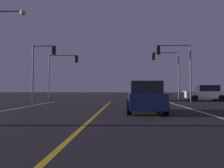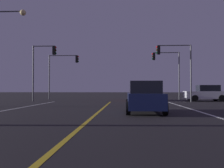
{
  "view_description": "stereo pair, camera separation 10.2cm",
  "coord_description": "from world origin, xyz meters",
  "px_view_note": "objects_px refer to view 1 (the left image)",
  "views": [
    {
      "loc": [
        1.4,
        1.61,
        1.29
      ],
      "look_at": [
        0.32,
        23.55,
        1.72
      ],
      "focal_mm": 40.2,
      "sensor_mm": 36.0,
      "label": 1
    },
    {
      "loc": [
        1.5,
        1.61,
        1.29
      ],
      "look_at": [
        0.32,
        23.55,
        1.72
      ],
      "focal_mm": 40.2,
      "sensor_mm": 36.0,
      "label": 2
    }
  ],
  "objects_px": {
    "traffic_light_near_right": "(174,59)",
    "traffic_light_far_left": "(63,66)",
    "traffic_light_near_left": "(44,60)",
    "car_lead_same_lane": "(145,98)",
    "traffic_light_far_right": "(166,64)",
    "street_lamp_left_mid": "(4,44)",
    "car_crossing_side": "(206,93)",
    "car_ahead_far": "(138,93)"
  },
  "relations": [
    {
      "from": "car_lead_same_lane",
      "to": "traffic_light_far_right",
      "type": "height_order",
      "value": "traffic_light_far_right"
    },
    {
      "from": "car_lead_same_lane",
      "to": "traffic_light_near_left",
      "type": "xyz_separation_m",
      "value": [
        -9.48,
        11.81,
        3.42
      ]
    },
    {
      "from": "traffic_light_near_left",
      "to": "traffic_light_far_right",
      "type": "xyz_separation_m",
      "value": [
        13.46,
        5.5,
        0.06
      ]
    },
    {
      "from": "traffic_light_near_right",
      "to": "traffic_light_near_left",
      "type": "xyz_separation_m",
      "value": [
        -13.38,
        0.0,
        -0.02
      ]
    },
    {
      "from": "traffic_light_near_right",
      "to": "street_lamp_left_mid",
      "type": "height_order",
      "value": "street_lamp_left_mid"
    },
    {
      "from": "traffic_light_near_right",
      "to": "street_lamp_left_mid",
      "type": "relative_size",
      "value": 0.81
    },
    {
      "from": "car_lead_same_lane",
      "to": "car_ahead_far",
      "type": "distance_m",
      "value": 14.44
    },
    {
      "from": "traffic_light_far_right",
      "to": "traffic_light_far_left",
      "type": "xyz_separation_m",
      "value": [
        -12.78,
        0.0,
        -0.16
      ]
    },
    {
      "from": "car_ahead_far",
      "to": "traffic_light_far_right",
      "type": "bearing_deg",
      "value": -51.47
    },
    {
      "from": "car_ahead_far",
      "to": "street_lamp_left_mid",
      "type": "bearing_deg",
      "value": 135.23
    },
    {
      "from": "car_ahead_far",
      "to": "street_lamp_left_mid",
      "type": "height_order",
      "value": "street_lamp_left_mid"
    },
    {
      "from": "car_ahead_far",
      "to": "traffic_light_far_right",
      "type": "distance_m",
      "value": 5.77
    },
    {
      "from": "car_lead_same_lane",
      "to": "street_lamp_left_mid",
      "type": "height_order",
      "value": "street_lamp_left_mid"
    },
    {
      "from": "car_crossing_side",
      "to": "traffic_light_near_right",
      "type": "height_order",
      "value": "traffic_light_near_right"
    },
    {
      "from": "traffic_light_far_left",
      "to": "traffic_light_near_right",
      "type": "bearing_deg",
      "value": -23.43
    },
    {
      "from": "car_lead_same_lane",
      "to": "traffic_light_near_right",
      "type": "bearing_deg",
      "value": -18.25
    },
    {
      "from": "car_crossing_side",
      "to": "traffic_light_far_right",
      "type": "distance_m",
      "value": 6.37
    },
    {
      "from": "car_lead_same_lane",
      "to": "car_crossing_side",
      "type": "distance_m",
      "value": 15.23
    },
    {
      "from": "traffic_light_near_left",
      "to": "street_lamp_left_mid",
      "type": "distance_m",
      "value": 7.73
    },
    {
      "from": "car_crossing_side",
      "to": "street_lamp_left_mid",
      "type": "xyz_separation_m",
      "value": [
        -17.35,
        -9.18,
        3.77
      ]
    },
    {
      "from": "traffic_light_far_right",
      "to": "traffic_light_far_left",
      "type": "bearing_deg",
      "value": 0.0
    },
    {
      "from": "traffic_light_near_left",
      "to": "traffic_light_far_left",
      "type": "bearing_deg",
      "value": 82.92
    },
    {
      "from": "car_crossing_side",
      "to": "car_ahead_far",
      "type": "relative_size",
      "value": 1.0
    },
    {
      "from": "traffic_light_near_left",
      "to": "traffic_light_far_left",
      "type": "relative_size",
      "value": 1.04
    },
    {
      "from": "traffic_light_near_right",
      "to": "traffic_light_far_right",
      "type": "relative_size",
      "value": 0.99
    },
    {
      "from": "car_ahead_far",
      "to": "traffic_light_far_left",
      "type": "relative_size",
      "value": 0.78
    },
    {
      "from": "car_lead_same_lane",
      "to": "street_lamp_left_mid",
      "type": "distance_m",
      "value": 11.35
    },
    {
      "from": "car_crossing_side",
      "to": "traffic_light_near_right",
      "type": "distance_m",
      "value": 5.18
    },
    {
      "from": "traffic_light_far_right",
      "to": "traffic_light_near_left",
      "type": "bearing_deg",
      "value": 22.23
    },
    {
      "from": "car_crossing_side",
      "to": "traffic_light_near_right",
      "type": "bearing_deg",
      "value": 22.4
    },
    {
      "from": "traffic_light_far_right",
      "to": "car_ahead_far",
      "type": "bearing_deg",
      "value": 38.53
    },
    {
      "from": "car_crossing_side",
      "to": "traffic_light_near_left",
      "type": "bearing_deg",
      "value": 4.97
    },
    {
      "from": "car_crossing_side",
      "to": "traffic_light_far_left",
      "type": "relative_size",
      "value": 0.78
    },
    {
      "from": "traffic_light_near_left",
      "to": "traffic_light_far_right",
      "type": "bearing_deg",
      "value": 22.23
    },
    {
      "from": "car_lead_same_lane",
      "to": "traffic_light_near_left",
      "type": "relative_size",
      "value": 0.74
    },
    {
      "from": "car_ahead_far",
      "to": "traffic_light_far_left",
      "type": "bearing_deg",
      "value": 72.63
    },
    {
      "from": "car_lead_same_lane",
      "to": "traffic_light_near_right",
      "type": "distance_m",
      "value": 12.9
    },
    {
      "from": "traffic_light_near_right",
      "to": "traffic_light_far_left",
      "type": "height_order",
      "value": "traffic_light_near_right"
    },
    {
      "from": "car_lead_same_lane",
      "to": "traffic_light_far_left",
      "type": "relative_size",
      "value": 0.78
    },
    {
      "from": "traffic_light_far_left",
      "to": "street_lamp_left_mid",
      "type": "distance_m",
      "value": 13.26
    },
    {
      "from": "car_crossing_side",
      "to": "traffic_light_near_right",
      "type": "xyz_separation_m",
      "value": [
        -3.57,
        -1.47,
        3.44
      ]
    },
    {
      "from": "traffic_light_far_left",
      "to": "street_lamp_left_mid",
      "type": "xyz_separation_m",
      "value": [
        -1.09,
        -13.21,
        0.44
      ]
    }
  ]
}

